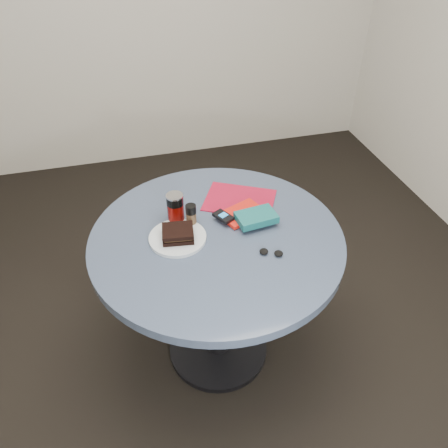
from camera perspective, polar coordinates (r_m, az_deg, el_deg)
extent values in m
plane|color=black|center=(2.27, -0.76, -16.01)|extent=(4.00, 4.00, 0.00)
cylinder|color=black|center=(2.26, -0.76, -15.79)|extent=(0.48, 0.48, 0.03)
cylinder|color=black|center=(1.98, -0.85, -9.86)|extent=(0.11, 0.11, 0.68)
cylinder|color=#344157|center=(1.73, -0.96, -1.97)|extent=(1.00, 1.00, 0.04)
cylinder|color=silver|center=(1.70, -6.07, -1.80)|extent=(0.26, 0.26, 0.01)
cube|color=black|center=(1.68, -6.01, -1.57)|extent=(0.13, 0.12, 0.02)
cube|color=#372715|center=(1.68, -6.04, -1.24)|extent=(0.12, 0.10, 0.01)
cube|color=black|center=(1.67, -6.07, -0.90)|extent=(0.13, 0.12, 0.02)
cylinder|color=#630804|center=(1.77, -6.31, 1.52)|extent=(0.09, 0.09, 0.09)
cylinder|color=black|center=(1.73, -6.45, 3.12)|extent=(0.09, 0.09, 0.04)
cylinder|color=silver|center=(1.72, -6.50, 3.69)|extent=(0.09, 0.09, 0.01)
cylinder|color=#4D3521|center=(1.75, -4.28, 0.68)|extent=(0.05, 0.05, 0.06)
cylinder|color=black|center=(1.72, -4.36, 1.94)|extent=(0.05, 0.05, 0.03)
cube|color=maroon|center=(1.89, 2.05, 3.14)|extent=(0.36, 0.33, 0.01)
cube|color=red|center=(1.80, 2.40, 1.40)|extent=(0.21, 0.18, 0.01)
cube|color=#115255|center=(1.75, 4.23, 0.88)|extent=(0.17, 0.12, 0.03)
cube|color=black|center=(1.76, -0.10, 0.98)|extent=(0.08, 0.10, 0.01)
cube|color=#2271AE|center=(1.76, -0.10, 1.18)|extent=(0.04, 0.04, 0.00)
ellipsoid|color=black|center=(1.64, 5.23, -3.60)|extent=(0.04, 0.04, 0.02)
ellipsoid|color=black|center=(1.63, 7.14, -3.84)|extent=(0.04, 0.04, 0.02)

